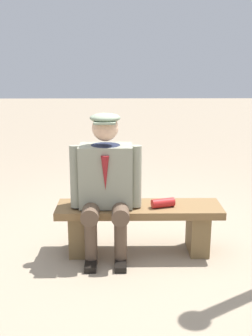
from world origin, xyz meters
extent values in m
plane|color=gray|center=(0.00, 0.00, 0.00)|extent=(30.00, 30.00, 0.00)
cube|color=brown|center=(0.00, 0.00, 0.41)|extent=(1.48, 0.39, 0.07)
cube|color=brown|center=(-0.54, 0.00, 0.19)|extent=(0.17, 0.33, 0.38)
cube|color=brown|center=(0.54, 0.00, 0.19)|extent=(0.17, 0.33, 0.38)
cube|color=gray|center=(0.29, 0.00, 0.73)|extent=(0.46, 0.28, 0.55)
cylinder|color=#1E2338|center=(0.29, 0.00, 0.97)|extent=(0.25, 0.25, 0.06)
cone|color=maroon|center=(0.29, 0.15, 0.79)|extent=(0.07, 0.07, 0.30)
sphere|color=#DBAD8C|center=(0.29, 0.02, 1.16)|extent=(0.23, 0.23, 0.23)
ellipsoid|color=gray|center=(0.29, 0.02, 1.24)|extent=(0.26, 0.26, 0.08)
cube|color=gray|center=(0.29, 0.12, 1.21)|extent=(0.18, 0.10, 0.02)
cylinder|color=brown|center=(0.17, 0.11, 0.46)|extent=(0.15, 0.44, 0.15)
cylinder|color=brown|center=(0.17, 0.23, 0.23)|extent=(0.11, 0.11, 0.46)
cube|color=black|center=(0.17, 0.29, 0.03)|extent=(0.10, 0.24, 0.05)
cylinder|color=gray|center=(0.03, 0.04, 0.73)|extent=(0.11, 0.13, 0.55)
cylinder|color=brown|center=(0.42, 0.11, 0.46)|extent=(0.15, 0.44, 0.15)
cylinder|color=brown|center=(0.42, 0.23, 0.23)|extent=(0.11, 0.11, 0.46)
cube|color=black|center=(0.42, 0.29, 0.03)|extent=(0.10, 0.24, 0.05)
cylinder|color=gray|center=(0.56, 0.04, 0.73)|extent=(0.11, 0.16, 0.55)
cylinder|color=#B21E1E|center=(-0.21, 0.04, 0.49)|extent=(0.22, 0.13, 0.08)
camera|label=1|loc=(0.16, 3.38, 1.72)|focal=42.88mm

